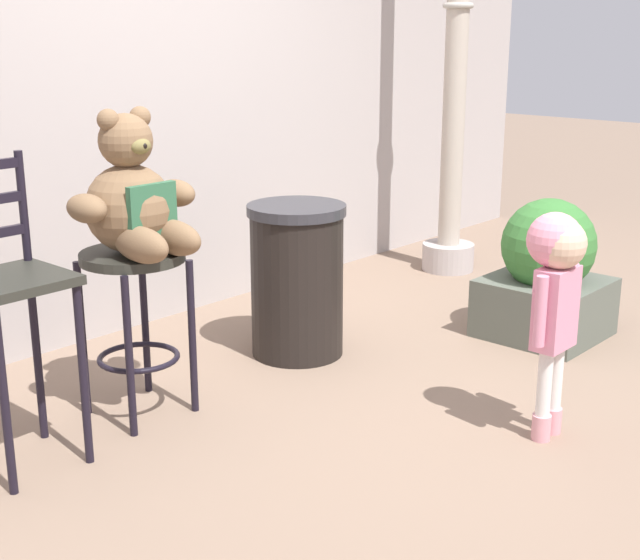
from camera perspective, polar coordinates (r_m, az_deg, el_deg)
ground_plane at (r=3.93m, az=3.71°, el=-8.08°), size 24.00×24.00×0.00m
bar_stool_with_teddy at (r=3.77m, az=-11.76°, el=-1.04°), size 0.43×0.43×0.71m
teddy_bear at (r=3.65m, az=-11.85°, el=4.94°), size 0.56×0.50×0.58m
child_walking at (r=3.55m, az=14.87°, el=0.18°), size 0.29×0.23×0.92m
trash_bin at (r=4.42m, az=-1.48°, el=0.01°), size 0.49×0.49×0.76m
lamppost at (r=5.91m, az=8.62°, el=11.85°), size 0.35×0.35×2.97m
bar_chair_empty at (r=3.41m, az=-19.24°, el=-1.08°), size 0.37×0.37×1.16m
planter_with_shrub at (r=4.84m, az=14.31°, el=0.35°), size 0.58×0.58×0.74m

